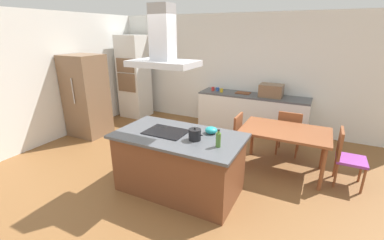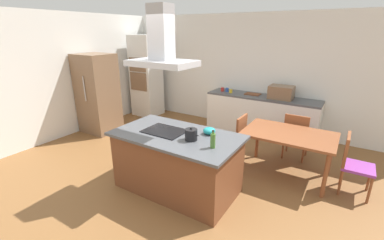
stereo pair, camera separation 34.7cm
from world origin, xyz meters
name	(u,v)px [view 2 (the right image)]	position (x,y,z in m)	size (l,w,h in m)	color
ground	(220,152)	(0.00, 1.50, 0.00)	(16.00, 16.00, 0.00)	brown
wall_back	(255,73)	(0.00, 3.25, 1.35)	(7.20, 0.10, 2.70)	white
wall_left	(81,73)	(-3.45, 1.00, 1.35)	(0.10, 8.80, 2.70)	white
kitchen_island	(177,162)	(0.00, 0.00, 0.45)	(1.85, 1.03, 0.90)	brown
cooktop	(165,131)	(-0.21, 0.00, 0.91)	(0.60, 0.44, 0.01)	black
tea_kettle	(191,135)	(0.29, -0.06, 0.98)	(0.22, 0.17, 0.18)	black
olive_oil_bottle	(213,140)	(0.65, -0.12, 1.00)	(0.07, 0.07, 0.24)	#47722D
mixing_bowl	(209,131)	(0.40, 0.26, 0.95)	(0.18, 0.18, 0.10)	teal
back_counter	(261,115)	(0.34, 2.88, 0.45)	(2.50, 0.62, 0.90)	silver
countertop_microwave	(281,92)	(0.74, 2.88, 1.04)	(0.50, 0.38, 0.28)	brown
coffee_mug_red	(223,89)	(-0.65, 2.87, 0.95)	(0.08, 0.08, 0.09)	red
coffee_mug_blue	(227,90)	(-0.54, 2.89, 0.95)	(0.08, 0.08, 0.09)	#2D56B2
coffee_mug_yellow	(231,91)	(-0.40, 2.80, 0.95)	(0.08, 0.08, 0.09)	gold
cutting_board	(253,94)	(0.09, 2.93, 0.91)	(0.34, 0.24, 0.02)	brown
wall_oven_stack	(146,76)	(-2.90, 2.65, 1.10)	(0.70, 0.66, 2.20)	silver
refrigerator	(98,94)	(-2.98, 1.04, 0.91)	(0.80, 0.73, 1.82)	brown
dining_table	(289,138)	(1.30, 1.30, 0.67)	(1.40, 0.90, 0.75)	brown
chair_facing_back_wall	(296,134)	(1.30, 1.97, 0.51)	(0.42, 0.42, 0.89)	purple
chair_at_right_end	(353,161)	(2.21, 1.30, 0.51)	(0.42, 0.42, 0.89)	purple
chair_at_left_end	(236,135)	(0.38, 1.30, 0.51)	(0.42, 0.42, 0.89)	purple
range_hood	(162,47)	(-0.21, 0.00, 2.10)	(0.90, 0.55, 0.78)	#ADADB2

